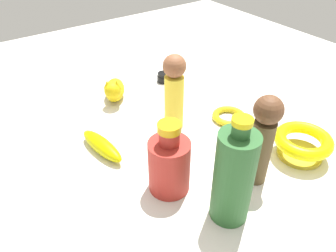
{
  "coord_description": "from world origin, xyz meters",
  "views": [
    {
      "loc": [
        -0.58,
        0.41,
        0.56
      ],
      "look_at": [
        0.0,
        0.0,
        0.05
      ],
      "focal_mm": 35.54,
      "sensor_mm": 36.0,
      "label": 1
    }
  ],
  "objects_px": {
    "nail_polish_jar": "(164,77)",
    "bangle": "(229,116)",
    "bottle_tall": "(234,177)",
    "banana": "(102,146)",
    "bowl": "(303,143)",
    "person_figure_adult": "(174,91)",
    "cat_figurine": "(114,90)",
    "bottle_short": "(169,163)",
    "person_figure_child": "(263,137)"
  },
  "relations": [
    {
      "from": "bowl",
      "to": "person_figure_adult",
      "type": "bearing_deg",
      "value": 33.03
    },
    {
      "from": "banana",
      "to": "bottle_short",
      "type": "relative_size",
      "value": 0.91
    },
    {
      "from": "cat_figurine",
      "to": "bowl",
      "type": "xyz_separation_m",
      "value": [
        -0.52,
        -0.26,
        0.01
      ]
    },
    {
      "from": "bangle",
      "to": "bottle_tall",
      "type": "height_order",
      "value": "bottle_tall"
    },
    {
      "from": "bowl",
      "to": "cat_figurine",
      "type": "bearing_deg",
      "value": 26.24
    },
    {
      "from": "nail_polish_jar",
      "to": "bangle",
      "type": "relative_size",
      "value": 0.46
    },
    {
      "from": "banana",
      "to": "cat_figurine",
      "type": "relative_size",
      "value": 1.14
    },
    {
      "from": "bottle_short",
      "to": "person_figure_adult",
      "type": "bearing_deg",
      "value": -38.52
    },
    {
      "from": "banana",
      "to": "bottle_tall",
      "type": "xyz_separation_m",
      "value": [
        -0.34,
        -0.13,
        0.09
      ]
    },
    {
      "from": "nail_polish_jar",
      "to": "bowl",
      "type": "relative_size",
      "value": 0.32
    },
    {
      "from": "bangle",
      "to": "person_figure_adult",
      "type": "bearing_deg",
      "value": 67.48
    },
    {
      "from": "bottle_tall",
      "to": "bangle",
      "type": "bearing_deg",
      "value": -43.88
    },
    {
      "from": "nail_polish_jar",
      "to": "bottle_short",
      "type": "xyz_separation_m",
      "value": [
        -0.43,
        0.28,
        0.06
      ]
    },
    {
      "from": "nail_polish_jar",
      "to": "banana",
      "type": "bearing_deg",
      "value": 122.97
    },
    {
      "from": "nail_polish_jar",
      "to": "cat_figurine",
      "type": "relative_size",
      "value": 0.32
    },
    {
      "from": "person_figure_child",
      "to": "bottle_short",
      "type": "xyz_separation_m",
      "value": [
        0.09,
        0.18,
        -0.05
      ]
    },
    {
      "from": "bangle",
      "to": "bottle_tall",
      "type": "xyz_separation_m",
      "value": [
        -0.26,
        0.25,
        0.1
      ]
    },
    {
      "from": "banana",
      "to": "nail_polish_jar",
      "type": "bearing_deg",
      "value": 114.88
    },
    {
      "from": "banana",
      "to": "bottle_short",
      "type": "distance_m",
      "value": 0.22
    },
    {
      "from": "cat_figurine",
      "to": "bottle_short",
      "type": "relative_size",
      "value": 0.8
    },
    {
      "from": "person_figure_child",
      "to": "bangle",
      "type": "bearing_deg",
      "value": -29.54
    },
    {
      "from": "nail_polish_jar",
      "to": "person_figure_adult",
      "type": "distance_m",
      "value": 0.29
    },
    {
      "from": "person_figure_adult",
      "to": "bottle_short",
      "type": "xyz_separation_m",
      "value": [
        -0.19,
        0.15,
        -0.05
      ]
    },
    {
      "from": "nail_polish_jar",
      "to": "bottle_tall",
      "type": "xyz_separation_m",
      "value": [
        -0.56,
        0.22,
        0.09
      ]
    },
    {
      "from": "bottle_short",
      "to": "nail_polish_jar",
      "type": "bearing_deg",
      "value": -33.18
    },
    {
      "from": "cat_figurine",
      "to": "bottle_tall",
      "type": "xyz_separation_m",
      "value": [
        -0.55,
        0.02,
        0.07
      ]
    },
    {
      "from": "bangle",
      "to": "cat_figurine",
      "type": "bearing_deg",
      "value": 37.15
    },
    {
      "from": "person_figure_adult",
      "to": "cat_figurine",
      "type": "height_order",
      "value": "person_figure_adult"
    },
    {
      "from": "person_figure_adult",
      "to": "person_figure_child",
      "type": "distance_m",
      "value": 0.28
    },
    {
      "from": "cat_figurine",
      "to": "bangle",
      "type": "bearing_deg",
      "value": -142.85
    },
    {
      "from": "banana",
      "to": "cat_figurine",
      "type": "height_order",
      "value": "cat_figurine"
    },
    {
      "from": "nail_polish_jar",
      "to": "bowl",
      "type": "height_order",
      "value": "bowl"
    },
    {
      "from": "nail_polish_jar",
      "to": "bangle",
      "type": "height_order",
      "value": "nail_polish_jar"
    },
    {
      "from": "banana",
      "to": "bangle",
      "type": "height_order",
      "value": "banana"
    },
    {
      "from": "person_figure_child",
      "to": "banana",
      "type": "bearing_deg",
      "value": 40.4
    },
    {
      "from": "person_figure_adult",
      "to": "cat_figurine",
      "type": "xyz_separation_m",
      "value": [
        0.23,
        0.07,
        -0.08
      ]
    },
    {
      "from": "bowl",
      "to": "bottle_tall",
      "type": "distance_m",
      "value": 0.29
    },
    {
      "from": "banana",
      "to": "bottle_tall",
      "type": "bearing_deg",
      "value": 12.57
    },
    {
      "from": "person_figure_adult",
      "to": "bangle",
      "type": "bearing_deg",
      "value": -112.52
    },
    {
      "from": "nail_polish_jar",
      "to": "bangle",
      "type": "distance_m",
      "value": 0.31
    },
    {
      "from": "nail_polish_jar",
      "to": "cat_figurine",
      "type": "bearing_deg",
      "value": 93.32
    },
    {
      "from": "nail_polish_jar",
      "to": "cat_figurine",
      "type": "height_order",
      "value": "cat_figurine"
    },
    {
      "from": "banana",
      "to": "person_figure_adult",
      "type": "bearing_deg",
      "value": 78.08
    },
    {
      "from": "bottle_tall",
      "to": "bowl",
      "type": "bearing_deg",
      "value": -83.55
    },
    {
      "from": "nail_polish_jar",
      "to": "bowl",
      "type": "distance_m",
      "value": 0.53
    },
    {
      "from": "banana",
      "to": "bottle_tall",
      "type": "relative_size",
      "value": 0.66
    },
    {
      "from": "person_figure_child",
      "to": "bowl",
      "type": "bearing_deg",
      "value": -93.33
    },
    {
      "from": "nail_polish_jar",
      "to": "person_figure_adult",
      "type": "relative_size",
      "value": 0.21
    },
    {
      "from": "person_figure_adult",
      "to": "bowl",
      "type": "xyz_separation_m",
      "value": [
        -0.29,
        -0.19,
        -0.08
      ]
    },
    {
      "from": "nail_polish_jar",
      "to": "person_figure_child",
      "type": "bearing_deg",
      "value": 169.28
    }
  ]
}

